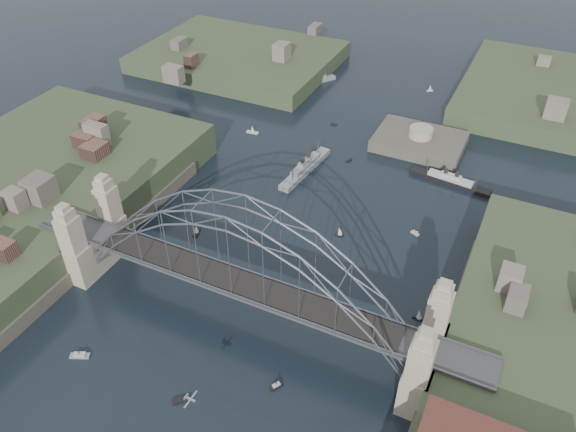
# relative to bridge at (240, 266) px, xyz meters

# --- Properties ---
(ground) EXTENTS (500.00, 500.00, 0.00)m
(ground) POSITION_rel_bridge_xyz_m (0.00, 0.00, -12.32)
(ground) COLOR black
(ground) RESTS_ON ground
(bridge) EXTENTS (84.00, 13.80, 24.60)m
(bridge) POSITION_rel_bridge_xyz_m (0.00, 0.00, 0.00)
(bridge) COLOR #444446
(bridge) RESTS_ON ground
(shore_west) EXTENTS (50.50, 90.00, 12.00)m
(shore_west) POSITION_rel_bridge_xyz_m (-57.32, 0.00, -10.35)
(shore_west) COLOR #39472B
(shore_west) RESTS_ON ground
(headland_nw) EXTENTS (60.00, 45.00, 9.00)m
(headland_nw) POSITION_rel_bridge_xyz_m (-55.00, 95.00, -11.82)
(headland_nw) COLOR #39472B
(headland_nw) RESTS_ON ground
(fort_island) EXTENTS (22.00, 16.00, 9.40)m
(fort_island) POSITION_rel_bridge_xyz_m (12.00, 70.00, -12.66)
(fort_island) COLOR #4D483D
(fort_island) RESTS_ON ground
(naval_cruiser_near) EXTENTS (4.69, 20.30, 6.04)m
(naval_cruiser_near) POSITION_rel_bridge_xyz_m (-9.40, 47.02, -11.39)
(naval_cruiser_near) COLOR #93989C
(naval_cruiser_near) RESTS_ON ground
(naval_cruiser_far) EXTENTS (9.49, 12.39, 4.66)m
(naval_cruiser_far) POSITION_rel_bridge_xyz_m (-26.91, 92.98, -11.60)
(naval_cruiser_far) COLOR #93989C
(naval_cruiser_far) RESTS_ON ground
(ocean_liner) EXTENTS (19.33, 4.91, 4.70)m
(ocean_liner) POSITION_rel_bridge_xyz_m (22.98, 56.96, -11.59)
(ocean_liner) COLOR black
(ocean_liner) RESTS_ON ground
(aeroplane) EXTENTS (1.61, 3.06, 0.44)m
(aeroplane) POSITION_rel_bridge_xyz_m (4.28, -21.97, -4.58)
(aeroplane) COLOR #9FA3A6
(small_boat_a) EXTENTS (1.73, 3.00, 2.38)m
(small_boat_a) POSITION_rel_bridge_xyz_m (-20.17, 16.07, -11.54)
(small_boat_a) COLOR silver
(small_boat_a) RESTS_ON ground
(small_boat_b) EXTENTS (1.85, 1.16, 2.38)m
(small_boat_b) POSITION_rel_bridge_xyz_m (6.82, 28.33, -11.34)
(small_boat_b) COLOR silver
(small_boat_b) RESTS_ON ground
(small_boat_c) EXTENTS (2.66, 2.56, 0.45)m
(small_boat_c) POSITION_rel_bridge_xyz_m (-0.31, -18.73, -12.17)
(small_boat_c) COLOR silver
(small_boat_c) RESTS_ON ground
(small_boat_d) EXTENTS (1.98, 1.24, 1.43)m
(small_boat_d) POSITION_rel_bridge_xyz_m (20.82, 35.48, -12.03)
(small_boat_d) COLOR silver
(small_boat_d) RESTS_ON ground
(small_boat_e) EXTENTS (3.39, 1.41, 2.38)m
(small_boat_e) POSITION_rel_bridge_xyz_m (-29.58, 57.58, -11.62)
(small_boat_e) COLOR silver
(small_boat_e) RESTS_ON ground
(small_boat_f) EXTENTS (1.16, 1.86, 0.45)m
(small_boat_f) POSITION_rel_bridge_xyz_m (-1.60, 55.89, -12.17)
(small_boat_f) COLOR silver
(small_boat_f) RESTS_ON ground
(small_boat_h) EXTENTS (1.86, 0.90, 0.45)m
(small_boat_h) POSITION_rel_bridge_xyz_m (-11.85, 71.14, -12.17)
(small_boat_h) COLOR silver
(small_boat_h) RESTS_ON ground
(small_boat_i) EXTENTS (2.13, 1.02, 2.38)m
(small_boat_i) POSITION_rel_bridge_xyz_m (27.78, 13.16, -11.41)
(small_boat_i) COLOR silver
(small_boat_i) RESTS_ON ground
(small_boat_j) EXTENTS (3.38, 2.31, 1.43)m
(small_boat_j) POSITION_rel_bridge_xyz_m (-20.01, -19.08, -12.04)
(small_boat_j) COLOR silver
(small_boat_j) RESTS_ON ground
(small_boat_k) EXTENTS (1.91, 1.50, 2.38)m
(small_boat_k) POSITION_rel_bridge_xyz_m (6.33, 102.69, -11.36)
(small_boat_k) COLOR silver
(small_boat_k) RESTS_ON ground
(small_boat_l) EXTENTS (1.58, 2.77, 1.43)m
(small_boat_l) POSITION_rel_bridge_xyz_m (-44.75, 24.80, -12.04)
(small_boat_l) COLOR silver
(small_boat_l) RESTS_ON ground
(small_boat_m) EXTENTS (1.67, 2.14, 1.43)m
(small_boat_m) POSITION_rel_bridge_xyz_m (11.64, -10.28, -12.04)
(small_boat_m) COLOR silver
(small_boat_m) RESTS_ON ground
(small_boat_n) EXTENTS (2.80, 2.05, 0.45)m
(small_boat_n) POSITION_rel_bridge_xyz_m (35.99, 84.16, -12.17)
(small_boat_n) COLOR silver
(small_boat_n) RESTS_ON ground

